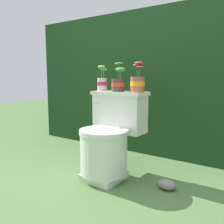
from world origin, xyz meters
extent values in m
plane|color=#4C703D|center=(0.00, 0.00, 0.00)|extent=(12.00, 12.00, 0.00)
cube|color=#193819|center=(0.00, 1.17, 0.75)|extent=(3.16, 0.71, 1.50)
cube|color=silver|center=(-0.02, 0.04, 0.03)|extent=(0.29, 0.30, 0.05)
cylinder|color=silver|center=(-0.02, 0.04, 0.21)|extent=(0.37, 0.37, 0.32)
cylinder|color=silver|center=(-0.02, 0.04, 0.39)|extent=(0.39, 0.39, 0.04)
cube|color=silver|center=(-0.02, 0.26, 0.51)|extent=(0.44, 0.19, 0.31)
cube|color=silver|center=(-0.02, 0.26, 0.68)|extent=(0.47, 0.21, 0.03)
cylinder|color=silver|center=(-0.17, 0.14, 0.60)|extent=(0.02, 0.05, 0.02)
cylinder|color=beige|center=(-0.20, 0.26, 0.75)|extent=(0.08, 0.08, 0.11)
cylinder|color=#D1234C|center=(-0.20, 0.26, 0.76)|extent=(0.09, 0.09, 0.03)
cylinder|color=#332319|center=(-0.20, 0.26, 0.80)|extent=(0.08, 0.08, 0.01)
cylinder|color=#4C753D|center=(-0.19, 0.24, 0.85)|extent=(0.01, 0.01, 0.08)
ellipsoid|color=#569342|center=(-0.19, 0.24, 0.90)|extent=(0.08, 0.05, 0.03)
cylinder|color=#4C753D|center=(-0.18, 0.26, 0.84)|extent=(0.01, 0.01, 0.07)
ellipsoid|color=#569342|center=(-0.18, 0.26, 0.88)|extent=(0.07, 0.05, 0.02)
cylinder|color=#47382D|center=(-0.02, 0.25, 0.75)|extent=(0.11, 0.11, 0.11)
cylinder|color=red|center=(-0.02, 0.25, 0.76)|extent=(0.11, 0.11, 0.03)
cylinder|color=#332319|center=(-0.02, 0.25, 0.80)|extent=(0.10, 0.10, 0.01)
cylinder|color=#4C753D|center=(-0.03, 0.27, 0.86)|extent=(0.01, 0.01, 0.12)
ellipsoid|color=#387F38|center=(-0.03, 0.27, 0.93)|extent=(0.08, 0.06, 0.02)
cylinder|color=#4C753D|center=(0.00, 0.25, 0.83)|extent=(0.01, 0.01, 0.06)
ellipsoid|color=#387F38|center=(0.00, 0.25, 0.88)|extent=(0.10, 0.07, 0.04)
cylinder|color=#9E5638|center=(0.16, 0.26, 0.76)|extent=(0.11, 0.11, 0.12)
cylinder|color=orange|center=(0.16, 0.26, 0.76)|extent=(0.12, 0.12, 0.04)
cylinder|color=#332319|center=(0.16, 0.26, 0.81)|extent=(0.10, 0.10, 0.01)
cylinder|color=#4C753D|center=(0.17, 0.28, 0.86)|extent=(0.01, 0.01, 0.07)
ellipsoid|color=#93333D|center=(0.17, 0.28, 0.90)|extent=(0.07, 0.05, 0.02)
cylinder|color=#4C753D|center=(0.13, 0.30, 0.86)|extent=(0.01, 0.01, 0.08)
ellipsoid|color=#93333D|center=(0.13, 0.30, 0.91)|extent=(0.08, 0.06, 0.02)
cylinder|color=#4C753D|center=(0.14, 0.29, 0.87)|extent=(0.01, 0.01, 0.10)
ellipsoid|color=#93333D|center=(0.14, 0.29, 0.93)|extent=(0.08, 0.05, 0.03)
ellipsoid|color=gray|center=(0.47, 0.16, 0.04)|extent=(0.14, 0.11, 0.07)
camera|label=1|loc=(1.14, -1.49, 0.82)|focal=40.00mm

